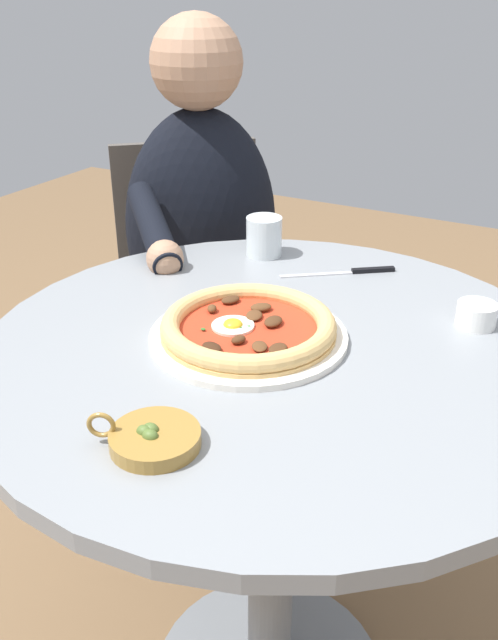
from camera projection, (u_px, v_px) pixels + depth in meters
dining_table at (273, 437)px, 1.08m from camera, size 0.88×0.88×0.76m
pizza_on_plate at (248, 328)px, 1.00m from camera, size 0.30×0.30×0.04m
water_glass at (264, 239)px, 1.30m from camera, size 0.07×0.07×0.08m
steak_knife at (355, 271)px, 1.23m from camera, size 0.18×0.14×0.01m
ramekin_capers at (477, 314)px, 1.04m from camera, size 0.06×0.06×0.04m
olive_pan at (153, 438)px, 0.77m from camera, size 0.13×0.11×0.04m
diner_person at (204, 305)px, 1.65m from camera, size 0.44×0.57×1.18m
cafe_chair_diner at (195, 281)px, 1.78m from camera, size 0.59×0.59×0.87m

